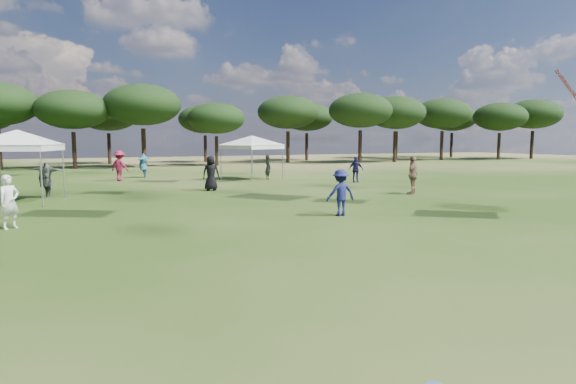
% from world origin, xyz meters
% --- Properties ---
extents(tree_line, '(108.78, 17.63, 7.77)m').
position_xyz_m(tree_line, '(2.39, 47.41, 5.42)').
color(tree_line, black).
rests_on(tree_line, ground).
extents(tent_left, '(5.42, 5.42, 3.29)m').
position_xyz_m(tent_left, '(-4.75, 20.90, 2.86)').
color(tent_left, gray).
rests_on(tent_left, ground).
extents(tent_right, '(5.49, 5.49, 3.13)m').
position_xyz_m(tent_right, '(7.78, 27.67, 2.70)').
color(tent_right, gray).
rests_on(tent_right, ground).
extents(festival_crowd, '(28.80, 21.02, 1.90)m').
position_xyz_m(festival_crowd, '(-2.97, 22.94, 0.87)').
color(festival_crowd, white).
rests_on(festival_crowd, ground).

